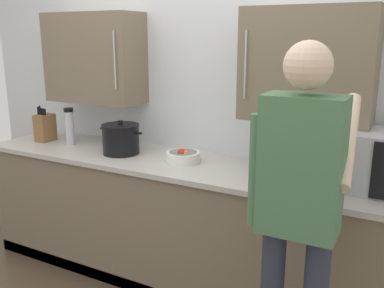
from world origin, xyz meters
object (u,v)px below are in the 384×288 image
stock_pot (121,139)px  person_figure (299,204)px  fruit_bowl (183,156)px  thermos_flask (70,126)px  knife_block (45,127)px  microwave_oven (349,158)px

stock_pot → person_figure: (1.49, -0.68, 0.02)m
fruit_bowl → thermos_flask: thermos_flask is taller
stock_pot → knife_block: size_ratio=1.25×
stock_pot → person_figure: 1.64m
stock_pot → person_figure: bearing=-24.5°
stock_pot → thermos_flask: size_ratio=1.25×
knife_block → person_figure: (2.28, -0.70, 0.02)m
stock_pot → knife_block: (-0.79, 0.02, 0.00)m
microwave_oven → stock_pot: bearing=-177.9°
microwave_oven → stock_pot: (-1.59, -0.06, -0.06)m
microwave_oven → stock_pot: microwave_oven is taller
fruit_bowl → person_figure: person_figure is taller
knife_block → thermos_flask: bearing=1.7°
fruit_bowl → knife_block: size_ratio=0.79×
knife_block → person_figure: 2.39m
stock_pot → fruit_bowl: bearing=2.6°
fruit_bowl → person_figure: size_ratio=0.13×
microwave_oven → knife_block: size_ratio=2.49×
microwave_oven → thermos_flask: size_ratio=2.50×
microwave_oven → person_figure: bearing=-97.4°
stock_pot → fruit_bowl: (0.51, 0.02, -0.07)m
knife_block → person_figure: bearing=-17.0°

